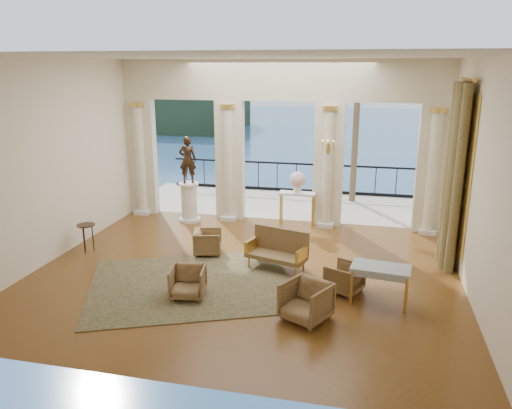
% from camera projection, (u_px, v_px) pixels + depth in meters
% --- Properties ---
extents(floor, '(9.00, 9.00, 0.00)m').
position_uv_depth(floor, '(245.00, 273.00, 10.79)').
color(floor, '#441E0A').
rests_on(floor, ground).
extents(room_walls, '(9.00, 9.00, 9.00)m').
position_uv_depth(room_walls, '(229.00, 149.00, 8.96)').
color(room_walls, white).
rests_on(room_walls, ground).
extents(arcade, '(9.00, 0.56, 4.50)m').
position_uv_depth(arcade, '(278.00, 131.00, 13.68)').
color(arcade, beige).
rests_on(arcade, ground).
extents(terrace, '(10.00, 3.60, 0.10)m').
position_uv_depth(terrace, '(288.00, 205.00, 16.24)').
color(terrace, beige).
rests_on(terrace, ground).
extents(balustrade, '(9.00, 0.06, 1.03)m').
position_uv_depth(balustrade, '(296.00, 180.00, 17.62)').
color(balustrade, black).
rests_on(balustrade, terrace).
extents(palm_tree, '(2.00, 2.00, 4.50)m').
position_uv_depth(palm_tree, '(359.00, 73.00, 15.44)').
color(palm_tree, '#4C3823').
rests_on(palm_tree, terrace).
extents(headland, '(22.00, 18.00, 6.00)m').
position_uv_depth(headland, '(174.00, 110.00, 83.76)').
color(headland, black).
rests_on(headland, sea).
extents(sea, '(160.00, 160.00, 0.00)m').
position_uv_depth(sea, '(352.00, 143.00, 68.71)').
color(sea, '#204C8F').
rests_on(sea, ground).
extents(curtain, '(0.33, 1.40, 4.09)m').
position_uv_depth(curtain, '(454.00, 177.00, 10.72)').
color(curtain, brown).
rests_on(curtain, ground).
extents(window_frame, '(0.04, 1.60, 3.40)m').
position_uv_depth(window_frame, '(464.00, 173.00, 10.66)').
color(window_frame, gold).
rests_on(window_frame, room_walls).
extents(wall_sconce, '(0.30, 0.11, 0.33)m').
position_uv_depth(wall_sconce, '(328.00, 148.00, 13.17)').
color(wall_sconce, gold).
rests_on(wall_sconce, arcade).
extents(rug, '(4.99, 4.51, 0.02)m').
position_uv_depth(rug, '(192.00, 284.00, 10.20)').
color(rug, '#2A301A').
rests_on(rug, ground).
extents(armchair_a, '(0.75, 0.71, 0.67)m').
position_uv_depth(armchair_a, '(188.00, 281.00, 9.59)').
color(armchair_a, '#44371A').
rests_on(armchair_a, ground).
extents(armchair_b, '(0.98, 0.96, 0.77)m').
position_uv_depth(armchair_b, '(306.00, 300.00, 8.71)').
color(armchair_b, '#44371A').
rests_on(armchair_b, ground).
extents(armchair_c, '(0.79, 0.82, 0.65)m').
position_uv_depth(armchair_c, '(344.00, 277.00, 9.80)').
color(armchair_c, '#44371A').
rests_on(armchair_c, ground).
extents(armchair_d, '(0.73, 0.75, 0.65)m').
position_uv_depth(armchair_d, '(208.00, 241.00, 11.78)').
color(armchair_d, '#44371A').
rests_on(armchair_d, ground).
extents(settee, '(1.42, 0.91, 0.87)m').
position_uv_depth(settee, '(278.00, 249.00, 10.95)').
color(settee, '#44371A').
rests_on(settee, ground).
extents(game_table, '(1.14, 0.71, 0.74)m').
position_uv_depth(game_table, '(381.00, 270.00, 9.26)').
color(game_table, '#93A9B6').
rests_on(game_table, ground).
extents(pedestal, '(0.61, 0.61, 1.13)m').
position_uv_depth(pedestal, '(189.00, 203.00, 14.24)').
color(pedestal, silver).
rests_on(pedestal, ground).
extents(statue, '(0.53, 0.40, 1.32)m').
position_uv_depth(statue, '(188.00, 160.00, 13.91)').
color(statue, '#312115').
rests_on(statue, pedestal).
extents(console_table, '(1.00, 0.39, 0.95)m').
position_uv_depth(console_table, '(297.00, 198.00, 13.78)').
color(console_table, silver).
rests_on(console_table, ground).
extents(urn, '(0.44, 0.44, 0.58)m').
position_uv_depth(urn, '(298.00, 181.00, 13.64)').
color(urn, white).
rests_on(urn, console_table).
extents(side_table, '(0.42, 0.42, 0.68)m').
position_uv_depth(side_table, '(86.00, 228.00, 11.87)').
color(side_table, black).
rests_on(side_table, ground).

